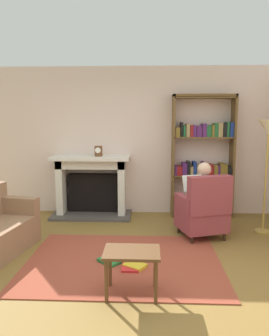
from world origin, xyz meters
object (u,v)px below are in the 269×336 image
(mantel_clock, at_px, (98,151))
(side_table, at_px, (132,258))
(seated_reader, at_px, (200,196))
(armchair_reading, at_px, (204,210))
(floor_lamp, at_px, (268,137))
(fireplace, at_px, (92,184))
(bookshelf, at_px, (203,160))

(mantel_clock, bearing_deg, side_table, -74.65)
(seated_reader, height_order, side_table, seated_reader)
(armchair_reading, xyz_separation_m, floor_lamp, (0.98, 0.29, 1.06))
(mantel_clock, height_order, armchair_reading, mantel_clock)
(side_table, bearing_deg, fireplace, 107.55)
(fireplace, bearing_deg, mantel_clock, -35.29)
(fireplace, relative_size, bookshelf, 0.65)
(mantel_clock, distance_m, bookshelf, 1.88)
(mantel_clock, bearing_deg, floor_lamp, -15.21)
(seated_reader, relative_size, side_table, 2.04)
(mantel_clock, height_order, floor_lamp, floor_lamp)
(fireplace, distance_m, armchair_reading, 2.17)
(mantel_clock, bearing_deg, bookshelf, 4.17)
(armchair_reading, relative_size, seated_reader, 0.85)
(fireplace, bearing_deg, seated_reader, -29.07)
(fireplace, relative_size, floor_lamp, 0.81)
(seated_reader, bearing_deg, bookshelf, -118.22)
(seated_reader, bearing_deg, side_table, 43.95)
(armchair_reading, height_order, seated_reader, seated_reader)
(side_table, distance_m, floor_lamp, 2.95)
(floor_lamp, bearing_deg, side_table, -135.51)
(mantel_clock, bearing_deg, seated_reader, -28.50)
(mantel_clock, distance_m, floor_lamp, 2.80)
(mantel_clock, height_order, seated_reader, mantel_clock)
(fireplace, bearing_deg, floor_lamp, -16.37)
(fireplace, height_order, mantel_clock, mantel_clock)
(armchair_reading, height_order, floor_lamp, floor_lamp)
(side_table, xyz_separation_m, floor_lamp, (1.96, 1.92, 1.09))
(seated_reader, bearing_deg, mantel_clock, -46.19)
(bookshelf, xyz_separation_m, floor_lamp, (0.82, -0.87, 0.46))
(mantel_clock, xyz_separation_m, armchair_reading, (1.71, -1.02, -0.77))
(bookshelf, bearing_deg, floor_lamp, -46.53)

